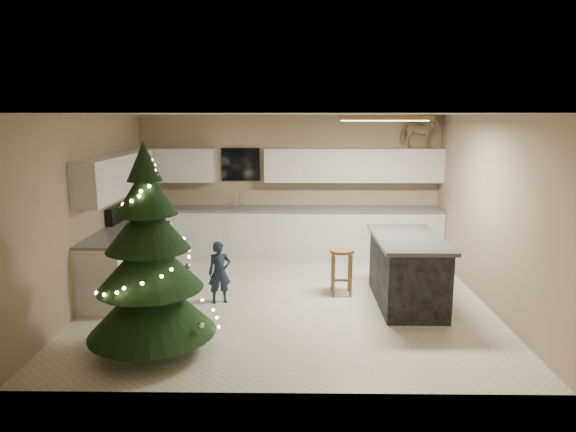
# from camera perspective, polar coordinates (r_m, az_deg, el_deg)

# --- Properties ---
(ground_plane) EXTENTS (5.50, 5.50, 0.00)m
(ground_plane) POSITION_cam_1_polar(r_m,az_deg,el_deg) (7.40, -0.04, -9.30)
(ground_plane) COLOR silver
(room_shell) EXTENTS (5.52, 5.02, 2.61)m
(room_shell) POSITION_cam_1_polar(r_m,az_deg,el_deg) (6.99, 0.15, 4.28)
(room_shell) COLOR tan
(room_shell) RESTS_ON ground_plane
(cabinetry) EXTENTS (5.50, 3.20, 2.00)m
(cabinetry) POSITION_cam_1_polar(r_m,az_deg,el_deg) (8.83, -5.80, -0.86)
(cabinetry) COLOR silver
(cabinetry) RESTS_ON ground_plane
(island) EXTENTS (0.90, 1.70, 0.95)m
(island) POSITION_cam_1_polar(r_m,az_deg,el_deg) (7.32, 13.09, -5.87)
(island) COLOR black
(island) RESTS_ON ground_plane
(bar_stool) EXTENTS (0.35, 0.35, 0.67)m
(bar_stool) POSITION_cam_1_polar(r_m,az_deg,el_deg) (7.52, 5.99, -4.95)
(bar_stool) COLOR brown
(bar_stool) RESTS_ON ground_plane
(christmas_tree) EXTENTS (1.45, 1.40, 2.31)m
(christmas_tree) POSITION_cam_1_polar(r_m,az_deg,el_deg) (5.80, -15.12, -5.60)
(christmas_tree) COLOR #3F2816
(christmas_tree) RESTS_ON ground_plane
(toddler) EXTENTS (0.36, 0.29, 0.87)m
(toddler) POSITION_cam_1_polar(r_m,az_deg,el_deg) (7.24, -7.62, -6.23)
(toddler) COLOR #192439
(toddler) RESTS_ON ground_plane
(rocking_horse) EXTENTS (0.71, 0.45, 0.58)m
(rocking_horse) POSITION_cam_1_polar(r_m,az_deg,el_deg) (9.52, 14.33, 9.07)
(rocking_horse) COLOR brown
(rocking_horse) RESTS_ON cabinetry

